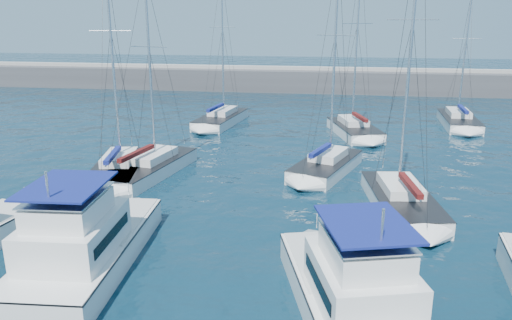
# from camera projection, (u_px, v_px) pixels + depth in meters

# --- Properties ---
(ground) EXTENTS (220.00, 220.00, 0.00)m
(ground) POSITION_uv_depth(u_px,v_px,m) (255.00, 261.00, 22.79)
(ground) COLOR black
(ground) RESTS_ON ground
(breakwater) EXTENTS (160.00, 6.00, 4.45)m
(breakwater) POSITION_uv_depth(u_px,v_px,m) (309.00, 83.00, 71.78)
(breakwater) COLOR #424244
(breakwater) RESTS_ON ground
(motor_yacht_port_inner) EXTENTS (4.60, 10.46, 4.69)m
(motor_yacht_port_inner) POSITION_uv_depth(u_px,v_px,m) (84.00, 245.00, 21.75)
(motor_yacht_port_inner) COLOR silver
(motor_yacht_port_inner) RESTS_ON ground
(motor_yacht_stbd_inner) EXTENTS (6.01, 10.02, 4.69)m
(motor_yacht_stbd_inner) POSITION_uv_depth(u_px,v_px,m) (353.00, 293.00, 18.08)
(motor_yacht_stbd_inner) COLOR silver
(motor_yacht_stbd_inner) RESTS_ON ground
(sailboat_mid_a) EXTENTS (4.65, 8.76, 15.64)m
(sailboat_mid_a) POSITION_uv_depth(u_px,v_px,m) (119.00, 169.00, 34.31)
(sailboat_mid_a) COLOR silver
(sailboat_mid_a) RESTS_ON ground
(sailboat_mid_b) EXTENTS (4.70, 9.24, 13.90)m
(sailboat_mid_b) POSITION_uv_depth(u_px,v_px,m) (150.00, 168.00, 34.72)
(sailboat_mid_b) COLOR silver
(sailboat_mid_b) RESTS_ON ground
(sailboat_mid_c) EXTENTS (5.35, 8.07, 15.11)m
(sailboat_mid_c) POSITION_uv_depth(u_px,v_px,m) (326.00, 165.00, 35.15)
(sailboat_mid_c) COLOR silver
(sailboat_mid_c) RESTS_ON ground
(sailboat_mid_d) EXTENTS (4.20, 8.66, 16.94)m
(sailboat_mid_d) POSITION_uv_depth(u_px,v_px,m) (401.00, 200.00, 28.65)
(sailboat_mid_d) COLOR silver
(sailboat_mid_d) RESTS_ON ground
(sailboat_back_a) EXTENTS (4.33, 8.90, 15.23)m
(sailboat_back_a) POSITION_uv_depth(u_px,v_px,m) (221.00, 119.00, 50.52)
(sailboat_back_a) COLOR silver
(sailboat_back_a) RESTS_ON ground
(sailboat_back_b) EXTENTS (5.19, 8.39, 15.99)m
(sailboat_back_b) POSITION_uv_depth(u_px,v_px,m) (354.00, 129.00, 46.01)
(sailboat_back_b) COLOR silver
(sailboat_back_b) RESTS_ON ground
(sailboat_back_c) EXTENTS (3.48, 8.69, 13.47)m
(sailboat_back_c) POSITION_uv_depth(u_px,v_px,m) (459.00, 121.00, 49.73)
(sailboat_back_c) COLOR silver
(sailboat_back_c) RESTS_ON ground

